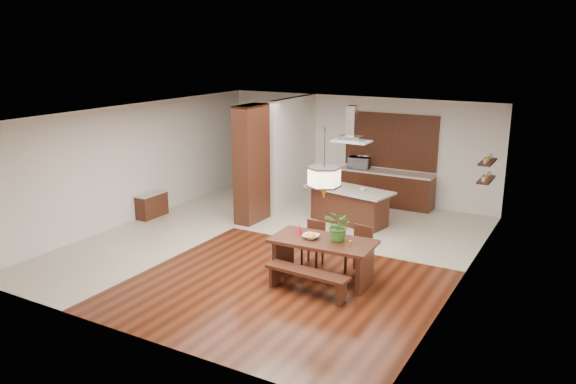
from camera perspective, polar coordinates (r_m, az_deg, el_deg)
The scene contains 25 objects.
room_shell at distance 11.92m, azimuth -1.26°, elevation 3.96°, with size 9.00×9.04×2.92m.
tile_hallway at distance 14.00m, azimuth -10.95°, elevation -3.34°, with size 2.50×9.00×0.01m, color beige.
tile_kitchen at distance 14.10m, azimuth 8.40°, elevation -3.09°, with size 5.50×4.00×0.01m, color beige.
soffit_band at distance 11.79m, azimuth -1.28°, elevation 7.89°, with size 8.00×9.00×0.02m, color #3F250F.
partition_pier at distance 13.77m, azimuth -3.71°, elevation 2.83°, with size 0.45×1.00×2.90m, color black.
partition_stub at distance 15.53m, azimuth 0.53°, elevation 4.25°, with size 0.18×2.40×2.90m, color silver.
hallway_console at distance 14.74m, azimuth -13.66°, elevation -1.31°, with size 0.37×0.88×0.63m, color black.
hallway_doorway at distance 17.18m, azimuth -1.50°, elevation 3.93°, with size 1.10×0.20×2.10m, color black.
rear_counter at distance 15.59m, azimuth 9.88°, elevation 0.40°, with size 2.60×0.62×0.95m.
kitchen_window at distance 15.56m, azimuth 10.42°, elevation 5.15°, with size 2.60×0.08×1.50m, color #925C2B.
shelf_lower at distance 13.16m, azimuth 19.47°, elevation 1.20°, with size 0.26×0.90×0.04m, color black.
shelf_upper at distance 13.08m, azimuth 19.63°, elevation 2.90°, with size 0.26×0.90×0.04m, color black.
dining_table at distance 10.52m, azimuth 3.56°, elevation -5.95°, with size 1.96×1.04×0.80m.
dining_bench at distance 10.07m, azimuth 1.93°, elevation -9.16°, with size 1.58×0.34×0.44m, color black, non-canonical shape.
dining_chair_left at distance 11.25m, azimuth 2.50°, elevation -5.30°, with size 0.39×0.39×0.89m, color black, non-canonical shape.
dining_chair_right at distance 10.91m, azimuth 7.11°, elevation -5.95°, with size 0.41×0.41×0.93m, color black, non-canonical shape.
pendant_lantern at distance 10.05m, azimuth 3.72°, elevation 2.91°, with size 0.64×0.64×1.31m, color #FFF3C3, non-canonical shape.
foliage_plant at distance 10.32m, azimuth 5.23°, elevation -3.44°, with size 0.53×0.46×0.59m, color #356D24.
fruit_bowl at distance 10.49m, azimuth 2.33°, elevation -4.54°, with size 0.31×0.31×0.08m, color beige.
napkin_cone at distance 10.68m, azimuth 1.16°, elevation -3.82°, with size 0.13×0.13×0.20m, color red.
gold_ornament at distance 10.18m, azimuth 6.33°, elevation -5.19°, with size 0.07×0.07×0.10m, color gold.
kitchen_island at distance 13.91m, azimuth 6.24°, elevation -1.34°, with size 2.27×1.31×0.88m.
range_hood at distance 13.49m, azimuth 6.48°, elevation 6.89°, with size 0.90×0.55×0.87m, color silver, non-canonical shape.
island_cup at distance 13.57m, azimuth 7.56°, elevation 0.27°, with size 0.11×0.11×0.09m, color silver.
microwave at distance 15.70m, azimuth 7.24°, elevation 2.98°, with size 0.57×0.39×0.32m, color #B5B6BC.
Camera 1 is at (5.98, -10.06, 4.34)m, focal length 35.00 mm.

